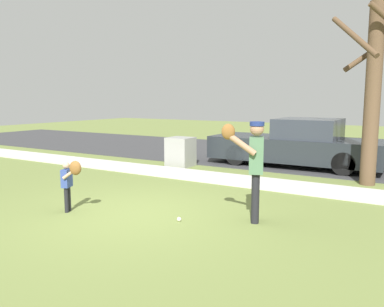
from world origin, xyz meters
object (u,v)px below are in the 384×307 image
object	(u,v)px
utility_cabinet	(181,152)
parked_pickup_dark	(298,145)
person_adult	(254,160)
street_tree_near	(373,89)
person_child	(70,178)
baseball	(179,219)

from	to	relation	value
utility_cabinet	parked_pickup_dark	bearing A→B (deg)	30.18
person_adult	street_tree_near	distance (m)	4.57
person_adult	utility_cabinet	xyz separation A→B (m)	(-4.10, 4.08, -0.62)
person_child	street_tree_near	bearing A→B (deg)	29.76
utility_cabinet	parked_pickup_dark	distance (m)	3.65
baseball	street_tree_near	bearing A→B (deg)	63.71
person_adult	parked_pickup_dark	distance (m)	6.00
utility_cabinet	street_tree_near	size ratio (longest dim) A/B	0.21
person_child	utility_cabinet	size ratio (longest dim) A/B	1.10
person_adult	utility_cabinet	size ratio (longest dim) A/B	1.91
person_adult	baseball	world-z (taller)	person_adult
person_child	utility_cabinet	distance (m)	5.41
person_adult	person_child	distance (m)	3.37
street_tree_near	baseball	bearing A→B (deg)	-116.29
person_child	street_tree_near	size ratio (longest dim) A/B	0.23
person_child	parked_pickup_dark	bearing A→B (deg)	51.95
person_adult	parked_pickup_dark	bearing A→B (deg)	-102.15
person_adult	parked_pickup_dark	xyz separation A→B (m)	(-0.95, 5.91, -0.40)
baseball	street_tree_near	distance (m)	5.86
person_adult	utility_cabinet	bearing A→B (deg)	-66.15
street_tree_near	parked_pickup_dark	xyz separation A→B (m)	(-2.24, 1.71, -1.66)
baseball	utility_cabinet	bearing A→B (deg)	122.49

